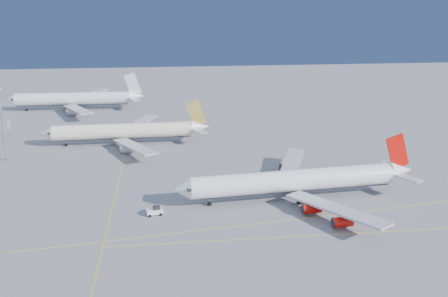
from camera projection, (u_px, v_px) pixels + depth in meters
ground at (279, 210)px, 119.52m from camera, size 500.00×500.00×0.00m
taxiway_lines at (216, 202)px, 123.94m from camera, size 118.86×140.00×0.02m
airliner_virgin at (299, 181)px, 124.95m from camera, size 63.10×56.43×15.56m
airliner_etihad at (127, 131)px, 170.77m from camera, size 57.30×53.05×14.98m
airliner_third at (76, 99)px, 221.48m from camera, size 60.67×56.11×16.32m
pushback_tug at (155, 211)px, 116.60m from camera, size 4.03×2.93×2.09m
light_mast at (2, 118)px, 150.93m from camera, size 1.99×1.99×23.07m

